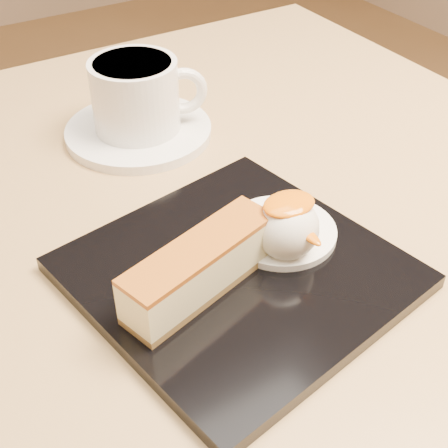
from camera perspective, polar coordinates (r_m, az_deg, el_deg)
table at (r=0.63m, az=-2.12°, el=-11.60°), size 0.80×0.80×0.72m
dessert_plate at (r=0.48m, az=1.26°, el=-4.48°), size 0.25×0.25×0.01m
cheesecake at (r=0.44m, az=-2.18°, el=-3.96°), size 0.13×0.07×0.04m
cream_smear at (r=0.50m, az=5.17°, el=-0.67°), size 0.09×0.09×0.01m
ice_cream_scoop at (r=0.47m, az=5.74°, el=-0.34°), size 0.05×0.05×0.05m
mango_sauce at (r=0.46m, az=5.96°, el=1.83°), size 0.04×0.03×0.01m
mint_sprig at (r=0.50m, az=0.85°, el=0.07°), size 0.03×0.02×0.00m
saucer at (r=0.66m, az=-7.81°, el=8.41°), size 0.15×0.15×0.01m
coffee_cup at (r=0.64m, az=-7.93°, el=11.68°), size 0.11×0.09×0.07m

